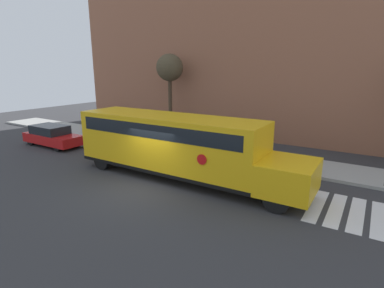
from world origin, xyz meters
name	(u,v)px	position (x,y,z in m)	size (l,w,h in m)	color
ground_plane	(147,186)	(0.00, 0.00, 0.00)	(60.00, 60.00, 0.00)	#333335
sidewalk_strip	(214,152)	(0.00, 6.50, 0.07)	(44.00, 3.00, 0.15)	#9E9E99
building_backdrop	(256,52)	(0.00, 13.00, 6.38)	(32.00, 4.00, 12.76)	#935B42
school_bus	(176,143)	(0.47, 1.64, 1.73)	(11.60, 2.57, 3.02)	yellow
parked_car	(52,136)	(-10.29, 2.18, 0.70)	(4.52, 1.70, 1.41)	red
tree_far_sidewalk	(170,69)	(-5.53, 9.45, 5.13)	(2.07, 2.07, 6.29)	#423323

